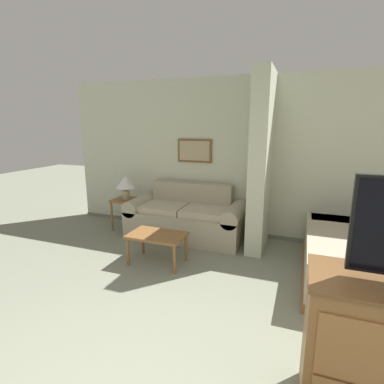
{
  "coord_description": "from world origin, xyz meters",
  "views": [
    {
      "loc": [
        0.79,
        -0.96,
        1.85
      ],
      "look_at": [
        -0.45,
        2.33,
        1.05
      ],
      "focal_mm": 28.0,
      "sensor_mm": 36.0,
      "label": 1
    }
  ],
  "objects_px": {
    "coffee_table": "(157,238)",
    "table_lamp": "(125,183)",
    "bed": "(369,259)",
    "couch": "(186,218)"
  },
  "relations": [
    {
      "from": "bed",
      "to": "couch",
      "type": "bearing_deg",
      "value": 167.37
    },
    {
      "from": "table_lamp",
      "to": "bed",
      "type": "height_order",
      "value": "table_lamp"
    },
    {
      "from": "couch",
      "to": "table_lamp",
      "type": "xyz_separation_m",
      "value": [
        -1.13,
        -0.02,
        0.52
      ]
    },
    {
      "from": "couch",
      "to": "table_lamp",
      "type": "relative_size",
      "value": 4.58
    },
    {
      "from": "coffee_table",
      "to": "bed",
      "type": "relative_size",
      "value": 0.39
    },
    {
      "from": "couch",
      "to": "coffee_table",
      "type": "distance_m",
      "value": 1.05
    },
    {
      "from": "couch",
      "to": "bed",
      "type": "xyz_separation_m",
      "value": [
        2.59,
        -0.58,
        -0.05
      ]
    },
    {
      "from": "coffee_table",
      "to": "table_lamp",
      "type": "xyz_separation_m",
      "value": [
        -1.13,
        1.03,
        0.48
      ]
    },
    {
      "from": "bed",
      "to": "table_lamp",
      "type": "bearing_deg",
      "value": 171.43
    },
    {
      "from": "couch",
      "to": "bed",
      "type": "bearing_deg",
      "value": -12.63
    }
  ]
}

